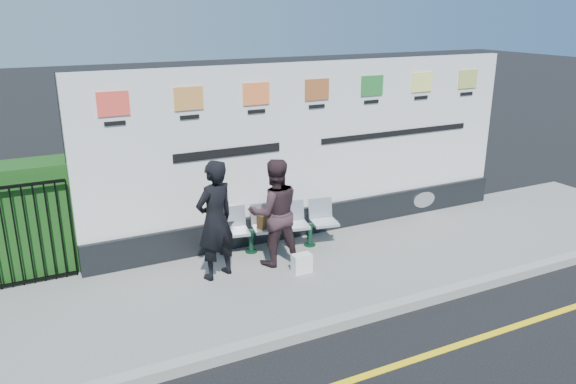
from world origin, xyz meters
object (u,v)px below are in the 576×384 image
object	(u,v)px
billboard	(314,161)
woman_right	(275,212)
woman_left	(215,220)
bench	(281,237)

from	to	relation	value
billboard	woman_right	bearing A→B (deg)	-142.07
woman_left	woman_right	xyz separation A→B (m)	(0.97, 0.04, -0.05)
billboard	woman_right	distance (m)	1.57
billboard	bench	xyz separation A→B (m)	(-0.87, -0.48, -1.09)
billboard	woman_left	distance (m)	2.40
bench	woman_left	bearing A→B (deg)	-148.44
billboard	bench	world-z (taller)	billboard
billboard	bench	distance (m)	1.47
billboard	woman_left	bearing A→B (deg)	-155.88
bench	woman_right	world-z (taller)	woman_right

